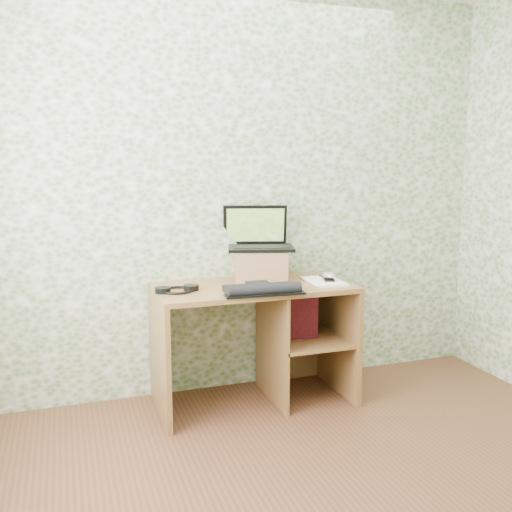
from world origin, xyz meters
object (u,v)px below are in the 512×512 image
object	(u,v)px
riser	(261,265)
laptop	(258,239)
keyboard	(261,289)
desk	(264,325)
notepad	(324,281)

from	to	relation	value
riser	laptop	distance (m)	0.17
laptop	keyboard	xyz separation A→B (m)	(-0.12, -0.40, -0.24)
desk	riser	xyz separation A→B (m)	(0.02, 0.12, 0.37)
riser	keyboard	size ratio (longest dim) A/B	0.70
riser	keyboard	world-z (taller)	riser
desk	laptop	distance (m)	0.55
desk	laptop	world-z (taller)	laptop
desk	riser	size ratio (longest dim) A/B	3.69
keyboard	laptop	bearing A→B (deg)	76.79
laptop	notepad	world-z (taller)	laptop
laptop	keyboard	size ratio (longest dim) A/B	1.01
riser	laptop	xyz separation A→B (m)	(0.00, 0.04, 0.16)
desk	laptop	xyz separation A→B (m)	(0.02, 0.16, 0.53)
notepad	desk	bearing A→B (deg)	168.98
notepad	riser	bearing A→B (deg)	152.22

